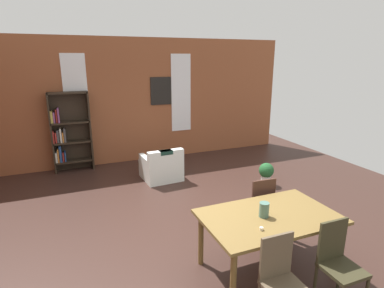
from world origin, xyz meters
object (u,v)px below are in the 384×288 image
at_px(vase_on_table, 264,210).
at_px(dining_chair_near_left, 282,279).
at_px(potted_plant_by_shelf, 266,173).
at_px(bookshelf_tall, 68,133).
at_px(dining_table, 269,221).
at_px(dining_chair_far_right, 259,204).
at_px(dining_chair_near_right, 338,261).
at_px(armchair_white, 162,167).

xyz_separation_m(vase_on_table, dining_chair_near_left, (-0.29, -0.75, -0.35)).
xyz_separation_m(dining_chair_near_left, potted_plant_by_shelf, (2.03, 3.09, -0.23)).
xyz_separation_m(vase_on_table, bookshelf_tall, (-2.11, 4.94, 0.08)).
relative_size(dining_table, potted_plant_by_shelf, 3.38).
bearing_deg(dining_chair_far_right, dining_table, -116.47).
height_order(dining_chair_near_right, potted_plant_by_shelf, dining_chair_near_right).
xyz_separation_m(dining_chair_near_left, bookshelf_tall, (-1.81, 5.69, 0.43)).
height_order(bookshelf_tall, armchair_white, bookshelf_tall).
xyz_separation_m(dining_chair_near_left, dining_chair_far_right, (0.75, 1.50, 0.00)).
height_order(dining_chair_far_right, armchair_white, dining_chair_far_right).
relative_size(dining_table, dining_chair_near_left, 1.77).
bearing_deg(dining_table, bookshelf_tall, 113.91).
bearing_deg(potted_plant_by_shelf, bookshelf_tall, 145.87).
distance_m(dining_table, dining_chair_near_right, 0.86).
distance_m(dining_table, armchair_white, 3.57).
distance_m(dining_chair_near_left, dining_chair_near_right, 0.76).
xyz_separation_m(dining_table, dining_chair_near_right, (0.38, -0.75, -0.17)).
relative_size(dining_table, armchair_white, 1.98).
distance_m(dining_chair_near_right, armchair_white, 4.35).
bearing_deg(vase_on_table, potted_plant_by_shelf, 53.37).
height_order(dining_table, dining_chair_far_right, dining_chair_far_right).
distance_m(vase_on_table, potted_plant_by_shelf, 2.97).
xyz_separation_m(armchair_white, potted_plant_by_shelf, (1.98, -1.19, 0.01)).
distance_m(vase_on_table, dining_chair_near_left, 0.88).
bearing_deg(dining_chair_far_right, dining_chair_near_right, -89.77).
relative_size(dining_chair_near_left, dining_chair_far_right, 1.00).
distance_m(dining_chair_near_left, dining_chair_far_right, 1.68).
bearing_deg(potted_plant_by_shelf, armchair_white, 148.89).
bearing_deg(dining_chair_far_right, bookshelf_tall, 121.47).
bearing_deg(dining_chair_far_right, armchair_white, 104.12).
height_order(dining_table, dining_chair_near_left, dining_chair_near_left).
bearing_deg(armchair_white, dining_table, -84.73).
xyz_separation_m(dining_chair_far_right, bookshelf_tall, (-2.57, 4.19, 0.43)).
xyz_separation_m(dining_chair_far_right, potted_plant_by_shelf, (1.28, 1.59, -0.23)).
bearing_deg(bookshelf_tall, dining_chair_far_right, -58.53).
relative_size(dining_chair_far_right, potted_plant_by_shelf, 1.91).
distance_m(dining_table, bookshelf_tall, 5.41).
relative_size(dining_table, dining_chair_near_right, 1.77).
height_order(dining_chair_far_right, bookshelf_tall, bookshelf_tall).
relative_size(vase_on_table, armchair_white, 0.22).
bearing_deg(vase_on_table, dining_chair_far_right, 58.51).
xyz_separation_m(dining_chair_near_left, armchair_white, (0.05, 4.28, -0.23)).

